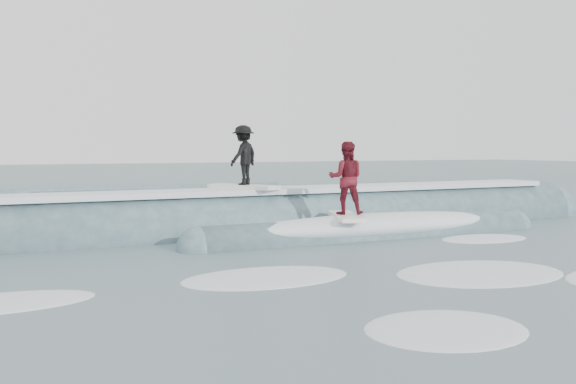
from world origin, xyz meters
name	(u,v)px	position (x,y,z in m)	size (l,w,h in m)	color
ground	(387,264)	(0.00, 0.00, 0.00)	(160.00, 160.00, 0.00)	#415B5F
breaking_wave	(286,230)	(0.27, 4.96, 0.05)	(21.83, 3.86, 2.16)	#3A5662
surfer_black	(243,159)	(-0.79, 5.28, 1.92)	(1.45, 2.02, 1.63)	silver
surfer_red	(346,182)	(0.96, 3.08, 1.39)	(1.19, 2.07, 1.84)	white
whitewater	(444,274)	(0.32, -1.29, 0.00)	(13.24, 7.35, 0.10)	white
far_swells	(138,199)	(-0.70, 17.65, 0.00)	(35.71, 8.65, 0.80)	#3A5662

